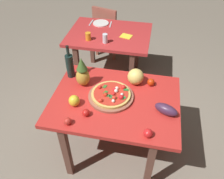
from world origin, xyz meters
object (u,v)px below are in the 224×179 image
object	(u,v)px
wine_bottle	(70,65)
dining_chair	(108,29)
eggplant	(166,109)
tomato_near_board	(86,113)
display_table	(115,106)
pizza_board	(111,96)
melon	(136,77)
pineapple_left	(82,73)
tomato_by_bottle	(68,121)
drinking_glass_juice	(88,36)
dinner_plate	(101,23)
fork_utensil	(91,23)
knife_utensil	(111,24)
bell_pepper	(74,101)
pizza	(111,94)
tomato_at_corner	(151,82)
tomato_beside_pepper	(148,133)
drinking_glass_water	(105,38)
napkin_folded	(126,36)
background_table	(109,40)

from	to	relation	value
wine_bottle	dining_chair	bearing A→B (deg)	89.05
eggplant	tomato_near_board	bearing A→B (deg)	-166.50
display_table	pizza_board	distance (m)	0.12
pizza_board	wine_bottle	xyz separation A→B (m)	(-0.46, 0.23, 0.12)
display_table	melon	size ratio (longest dim) A/B	7.37
pineapple_left	tomato_by_bottle	world-z (taller)	pineapple_left
drinking_glass_juice	dinner_plate	xyz separation A→B (m)	(0.05, 0.47, -0.04)
fork_utensil	melon	bearing A→B (deg)	-55.08
display_table	tomato_by_bottle	size ratio (longest dim) A/B	18.23
pizza_board	dining_chair	bearing A→B (deg)	103.22
wine_bottle	knife_utensil	size ratio (longest dim) A/B	1.92
eggplant	melon	bearing A→B (deg)	130.95
display_table	bell_pepper	bearing A→B (deg)	-157.21
pizza	tomato_at_corner	distance (m)	0.41
display_table	tomato_by_bottle	xyz separation A→B (m)	(-0.32, -0.36, 0.13)
wine_bottle	tomato_beside_pepper	size ratio (longest dim) A/B	4.92
fork_utensil	display_table	bearing A→B (deg)	-64.79
drinking_glass_juice	tomato_by_bottle	bearing A→B (deg)	-81.03
dining_chair	fork_utensil	size ratio (longest dim) A/B	4.72
bell_pepper	drinking_glass_water	xyz separation A→B (m)	(0.03, 1.10, 0.01)
dining_chair	dinner_plate	world-z (taller)	dining_chair
wine_bottle	tomato_at_corner	distance (m)	0.80
pizza_board	bell_pepper	distance (m)	0.33
tomato_by_bottle	napkin_folded	xyz separation A→B (m)	(0.24, 1.52, -0.03)
melon	tomato_beside_pepper	world-z (taller)	melon
dining_chair	tomato_by_bottle	size ratio (longest dim) A/B	13.50
tomato_at_corner	display_table	bearing A→B (deg)	-139.20
drinking_glass_water	drinking_glass_juice	bearing A→B (deg)	173.93
pizza	dinner_plate	world-z (taller)	pizza
tomato_beside_pepper	pizza_board	bearing A→B (deg)	134.64
drinking_glass_juice	drinking_glass_water	xyz separation A→B (m)	(0.22, -0.02, 0.01)
background_table	pizza_board	world-z (taller)	pizza_board
tomato_at_corner	knife_utensil	distance (m)	1.35
fork_utensil	drinking_glass_juice	bearing A→B (deg)	-76.85
melon	eggplant	distance (m)	0.46
pizza_board	pineapple_left	world-z (taller)	pineapple_left
wine_bottle	tomato_beside_pepper	xyz separation A→B (m)	(0.82, -0.60, -0.09)
pizza	drinking_glass_juice	xyz separation A→B (m)	(-0.49, 0.97, 0.01)
pizza_board	tomato_at_corner	size ratio (longest dim) A/B	5.76
tomato_at_corner	napkin_folded	xyz separation A→B (m)	(-0.38, 0.90, -0.03)
knife_utensil	tomato_near_board	bearing A→B (deg)	-89.76
background_table	eggplant	bearing A→B (deg)	-59.60
pineapple_left	knife_utensil	world-z (taller)	pineapple_left
background_table	melon	bearing A→B (deg)	-64.16
display_table	background_table	size ratio (longest dim) A/B	1.07
pineapple_left	tomato_by_bottle	bearing A→B (deg)	-87.76
drinking_glass_water	knife_utensil	size ratio (longest dim) A/B	0.64
eggplant	napkin_folded	xyz separation A→B (m)	(-0.53, 1.25, -0.04)
tomato_near_board	dining_chair	bearing A→B (deg)	97.41
pizza	bell_pepper	distance (m)	0.34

